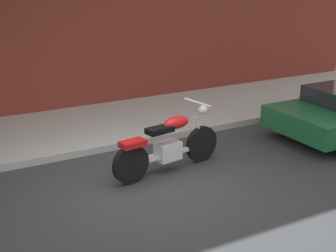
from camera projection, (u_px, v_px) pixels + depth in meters
name	position (u px, v px, depth m)	size (l,w,h in m)	color
ground_plane	(148.00, 185.00, 8.17)	(60.00, 60.00, 0.00)	#303335
sidewalk	(83.00, 128.00, 10.81)	(18.66, 2.93, 0.14)	#A9A9A9
motorcycle	(168.00, 146.00, 8.57)	(2.24, 0.73, 1.17)	black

